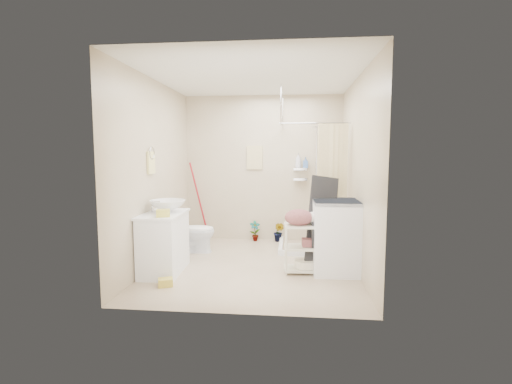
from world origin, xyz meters
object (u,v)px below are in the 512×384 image
washing_machine (338,236)px  vanity (164,243)px  laundry_rack (306,244)px  toilet (193,231)px

washing_machine → vanity: bearing=-175.2°
laundry_rack → washing_machine: bearing=7.8°
vanity → washing_machine: (2.30, 0.25, 0.08)m
vanity → washing_machine: size_ratio=0.94×
toilet → laundry_rack: laundry_rack is taller
toilet → laundry_rack: bearing=-120.7°
washing_machine → toilet: bearing=159.0°
vanity → toilet: vanity is taller
toilet → laundry_rack: (1.76, -0.86, 0.04)m
toilet → laundry_rack: size_ratio=0.88×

